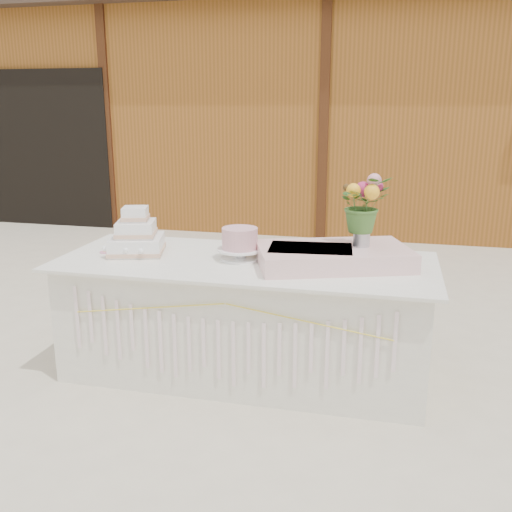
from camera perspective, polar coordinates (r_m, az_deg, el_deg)
The scene contains 9 objects.
ground at distance 3.91m, azimuth -1.04°, elevation -11.38°, with size 80.00×80.00×0.00m, color beige.
barn at distance 9.43m, azimuth 8.26°, elevation 14.51°, with size 12.60×4.60×3.30m.
cake_table at distance 3.75m, azimuth -1.09°, elevation -6.10°, with size 2.40×1.00×0.77m.
wedding_cake at distance 3.86m, azimuth -11.86°, elevation 1.81°, with size 0.43×0.43×0.31m.
pink_cake_stand at distance 3.62m, azimuth -1.63°, elevation 1.40°, with size 0.29×0.29×0.21m.
satin_runner at distance 3.54m, azimuth 7.73°, elevation -0.01°, with size 0.91×0.53×0.12m, color #F7C7C7.
flower_vase at distance 3.56m, azimuth 10.52°, elevation 2.06°, with size 0.10×0.10×0.14m, color silver.
bouquet at distance 3.51m, azimuth 10.70°, elevation 5.92°, with size 0.31×0.27×0.35m, color #3F6C2B.
loose_flowers at distance 4.07m, azimuth -14.33°, elevation 0.93°, with size 0.14×0.33×0.02m, color pink, non-canonical shape.
Camera 1 is at (0.88, -3.39, 1.74)m, focal length 40.00 mm.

